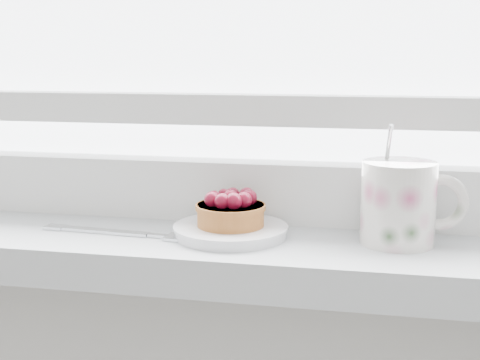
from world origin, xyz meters
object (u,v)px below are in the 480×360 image
(floral_mug, at_px, (401,201))
(fork, at_px, (133,234))
(saucer, at_px, (231,231))
(raspberry_tart, at_px, (231,210))

(floral_mug, xyz_separation_m, fork, (-0.28, -0.03, -0.04))
(fork, bearing_deg, saucer, 9.83)
(saucer, relative_size, raspberry_tart, 1.65)
(floral_mug, height_order, fork, floral_mug)
(saucer, bearing_deg, floral_mug, 2.88)
(raspberry_tart, distance_m, floral_mug, 0.18)
(floral_mug, bearing_deg, fork, -174.51)
(floral_mug, relative_size, fork, 0.57)
(saucer, height_order, floral_mug, floral_mug)
(raspberry_tart, bearing_deg, saucer, 156.33)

